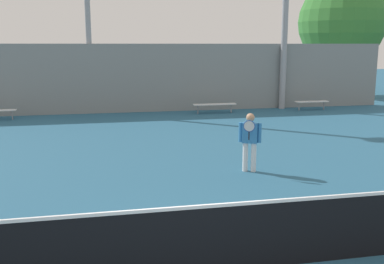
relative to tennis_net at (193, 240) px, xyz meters
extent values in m
cube|color=black|center=(0.00, 0.00, -0.03)|extent=(10.42, 0.03, 1.03)
cube|color=white|center=(0.00, 0.00, 0.51)|extent=(10.42, 0.04, 0.05)
cylinder|color=silver|center=(2.53, 5.14, -0.16)|extent=(0.14, 0.14, 0.78)
cylinder|color=silver|center=(2.73, 5.05, -0.16)|extent=(0.14, 0.14, 0.78)
cube|color=teal|center=(2.63, 5.10, 0.50)|extent=(0.45, 0.35, 0.54)
cylinder|color=teal|center=(2.40, 5.20, 0.51)|extent=(0.10, 0.10, 0.52)
cylinder|color=teal|center=(2.86, 4.99, 0.51)|extent=(0.10, 0.10, 0.52)
sphere|color=tan|center=(2.63, 5.10, 0.91)|extent=(0.22, 0.22, 0.22)
cylinder|color=black|center=(2.52, 4.84, 0.48)|extent=(0.03, 0.03, 0.22)
torus|color=#28519E|center=(2.52, 4.84, 0.73)|extent=(0.30, 0.15, 0.31)
cylinder|color=silver|center=(2.52, 4.84, 0.73)|extent=(0.25, 0.12, 0.27)
cube|color=white|center=(9.56, 15.34, -0.11)|extent=(1.74, 0.40, 0.04)
cylinder|color=gray|center=(8.86, 15.34, -0.34)|extent=(0.06, 0.06, 0.42)
cylinder|color=gray|center=(10.26, 15.34, -0.34)|extent=(0.06, 0.06, 0.42)
cube|color=white|center=(4.37, 15.34, -0.11)|extent=(2.14, 0.40, 0.04)
cylinder|color=gray|center=(3.51, 15.34, -0.34)|extent=(0.06, 0.06, 0.42)
cylinder|color=gray|center=(5.22, 15.34, -0.34)|extent=(0.06, 0.06, 0.42)
cylinder|color=gray|center=(-5.09, 15.34, -0.34)|extent=(0.06, 0.06, 0.42)
cylinder|color=#939399|center=(-1.59, 16.77, 4.57)|extent=(0.26, 0.26, 10.23)
cylinder|color=#939399|center=(8.29, 16.23, 4.51)|extent=(0.32, 0.32, 10.11)
cube|color=gray|center=(0.00, 16.48, 1.14)|extent=(27.90, 0.06, 3.39)
cylinder|color=brown|center=(14.40, 21.28, 0.72)|extent=(0.48, 0.48, 2.54)
sphere|color=#387A33|center=(14.40, 21.28, 4.22)|extent=(5.57, 5.57, 5.57)
camera|label=1|loc=(-1.27, -5.97, 2.80)|focal=42.00mm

